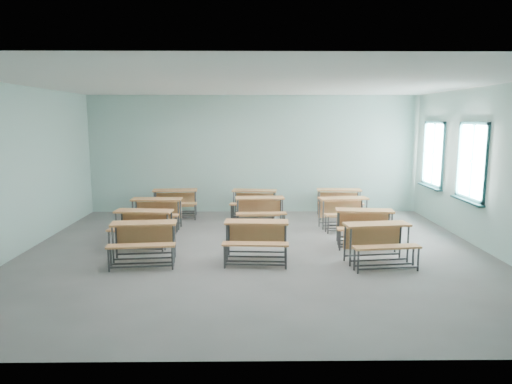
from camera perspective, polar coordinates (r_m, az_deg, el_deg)
room at (r=8.61m, az=0.47°, el=2.72°), size 9.04×8.04×3.24m
desk_unit_r0c0 at (r=8.42m, az=-13.87°, el=-5.42°), size 1.23×0.89×0.72m
desk_unit_r0c1 at (r=8.27m, az=0.04°, el=-5.40°), size 1.20×0.84×0.72m
desk_unit_r0c2 at (r=8.38m, az=15.08°, el=-5.54°), size 1.24×0.91×0.72m
desk_unit_r1c0 at (r=9.52m, az=-14.00°, el=-3.74°), size 1.22×0.88×0.72m
desk_unit_r1c2 at (r=9.56m, az=13.45°, el=-3.67°), size 1.24×0.90×0.72m
desk_unit_r2c0 at (r=10.86m, az=-12.39°, el=-2.12°), size 1.17×0.79×0.72m
desk_unit_r2c1 at (r=10.80m, az=0.52°, el=-1.96°), size 1.20×0.84×0.72m
desk_unit_r2c2 at (r=10.92m, az=11.00°, el=-2.01°), size 1.25×0.92×0.72m
desk_unit_r3c0 at (r=12.16m, az=-10.08°, el=-0.85°), size 1.22×0.87×0.72m
desk_unit_r3c1 at (r=11.91m, az=-0.25°, el=-0.92°), size 1.24×0.92×0.72m
desk_unit_r3c2 at (r=12.22m, az=10.37°, el=-0.81°), size 1.20×0.84×0.72m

